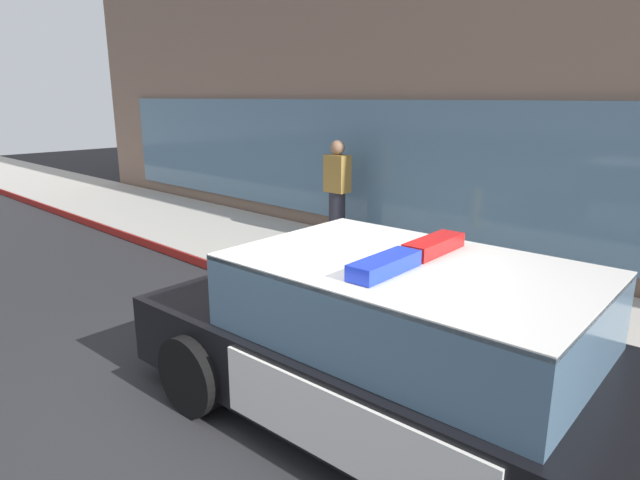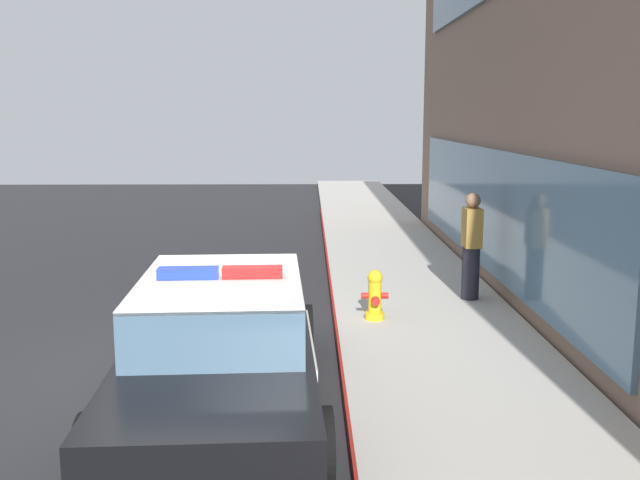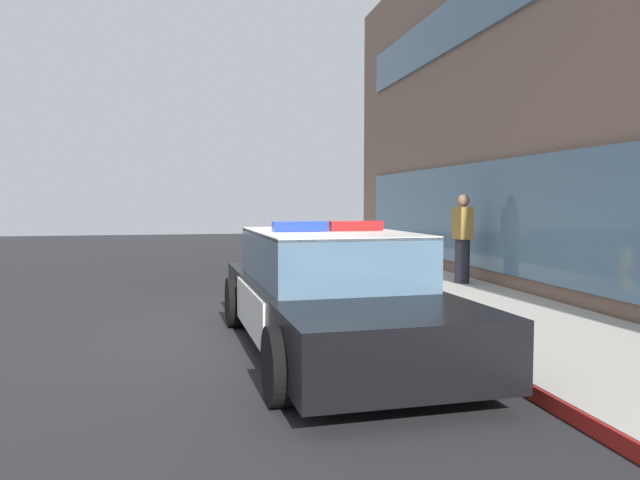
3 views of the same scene
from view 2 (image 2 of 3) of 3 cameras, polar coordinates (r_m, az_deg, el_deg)
The scene contains 6 objects.
ground at distance 9.16m, azimuth -10.20°, elevation -9.97°, with size 48.00×48.00×0.00m, color #262628.
sidewalk at distance 9.19m, azimuth 10.33°, elevation -9.42°, with size 48.00×2.72×0.15m, color #B2ADA3.
curb_red_paint at distance 9.03m, azimuth 1.62°, elevation -9.61°, with size 28.80×0.04×0.14m, color maroon.
police_cruiser at distance 7.78m, azimuth -7.74°, elevation -8.22°, with size 5.09×2.27×1.49m.
fire_hydrant at distance 10.55m, azimuth 4.31°, elevation -4.35°, with size 0.34×0.39×0.73m.
pedestrian_on_sidewalk at distance 11.82m, azimuth 11.76°, elevation -0.46°, with size 0.40×0.28×1.71m.
Camera 2 is at (8.51, 1.47, 3.07)m, focal length 40.92 mm.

